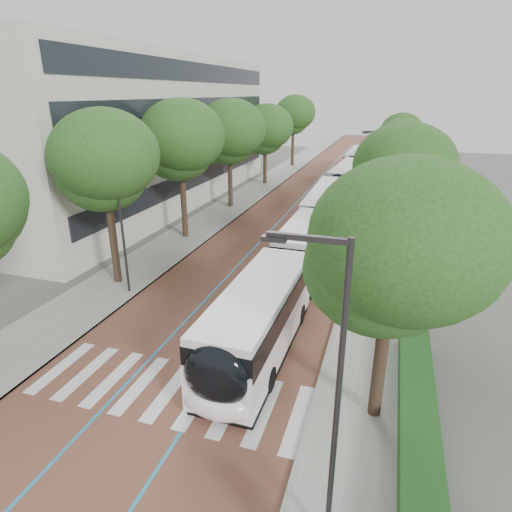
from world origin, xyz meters
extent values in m
plane|color=#51544C|center=(0.00, 0.00, 0.00)|extent=(160.00, 160.00, 0.00)
cube|color=brown|center=(0.00, 40.00, 0.01)|extent=(11.00, 140.00, 0.02)
cube|color=gray|center=(-7.50, 40.00, 0.06)|extent=(4.00, 140.00, 0.12)
cube|color=gray|center=(7.50, 40.00, 0.06)|extent=(4.00, 140.00, 0.12)
cube|color=gray|center=(-5.60, 40.00, 0.06)|extent=(0.20, 140.00, 0.14)
cube|color=gray|center=(5.60, 40.00, 0.06)|extent=(0.20, 140.00, 0.14)
cube|color=silver|center=(-4.80, 1.00, 0.03)|extent=(0.55, 3.60, 0.01)
cube|color=silver|center=(-3.55, 1.00, 0.03)|extent=(0.55, 3.60, 0.01)
cube|color=silver|center=(-2.30, 1.00, 0.03)|extent=(0.55, 3.60, 0.01)
cube|color=silver|center=(-1.05, 1.00, 0.03)|extent=(0.55, 3.60, 0.01)
cube|color=silver|center=(0.20, 1.00, 0.03)|extent=(0.55, 3.60, 0.01)
cube|color=silver|center=(1.45, 1.00, 0.03)|extent=(0.55, 3.60, 0.01)
cube|color=silver|center=(2.70, 1.00, 0.03)|extent=(0.55, 3.60, 0.01)
cube|color=silver|center=(3.95, 1.00, 0.03)|extent=(0.55, 3.60, 0.01)
cube|color=silver|center=(5.20, 1.00, 0.03)|extent=(0.55, 3.60, 0.01)
cube|color=teal|center=(-1.60, 40.00, 0.02)|extent=(0.12, 126.00, 0.01)
cube|color=teal|center=(1.60, 40.00, 0.02)|extent=(0.12, 126.00, 0.01)
cube|color=#AFACA2|center=(-19.50, 28.00, 7.00)|extent=(18.00, 40.00, 14.00)
cube|color=black|center=(-10.45, 28.00, 3.00)|extent=(0.12, 38.00, 1.60)
cube|color=black|center=(-10.45, 28.00, 6.20)|extent=(0.12, 38.00, 1.60)
cube|color=black|center=(-10.45, 28.00, 9.40)|extent=(0.12, 38.00, 1.60)
cube|color=black|center=(-10.45, 28.00, 12.40)|extent=(0.12, 38.00, 1.60)
cube|color=#184718|center=(9.10, 0.00, 0.52)|extent=(1.20, 14.00, 0.80)
cylinder|color=#29292B|center=(6.80, -3.00, 4.12)|extent=(0.14, 0.14, 8.00)
cube|color=#29292B|center=(6.00, -3.00, 8.02)|extent=(1.70, 0.12, 0.12)
cube|color=#29292B|center=(5.30, -3.00, 7.94)|extent=(0.50, 0.20, 0.10)
cylinder|color=#29292B|center=(6.80, 22.00, 4.12)|extent=(0.14, 0.14, 8.00)
cube|color=#29292B|center=(6.00, 22.00, 8.02)|extent=(1.70, 0.12, 0.12)
cube|color=#29292B|center=(5.30, 22.00, 7.94)|extent=(0.50, 0.20, 0.10)
cylinder|color=#29292B|center=(-6.10, 8.00, 4.12)|extent=(0.14, 0.14, 8.00)
cylinder|color=black|center=(-7.50, 9.00, 2.47)|extent=(0.44, 0.44, 4.94)
ellipsoid|color=#1E4416|center=(-7.50, 9.00, 6.96)|extent=(5.75, 5.75, 4.88)
cylinder|color=black|center=(-7.50, 18.00, 2.53)|extent=(0.44, 0.44, 5.07)
ellipsoid|color=#1E4416|center=(-7.50, 18.00, 7.14)|extent=(6.17, 6.17, 5.24)
cylinder|color=black|center=(-7.50, 28.00, 2.45)|extent=(0.44, 0.44, 4.90)
ellipsoid|color=#1E4416|center=(-7.50, 28.00, 6.91)|extent=(6.42, 6.42, 5.46)
cylinder|color=black|center=(-7.50, 40.00, 2.23)|extent=(0.44, 0.44, 4.45)
ellipsoid|color=#1E4416|center=(-7.50, 40.00, 6.27)|extent=(6.19, 6.19, 5.26)
cylinder|color=black|center=(-7.50, 55.00, 2.58)|extent=(0.44, 0.44, 5.16)
ellipsoid|color=#1E4416|center=(-7.50, 55.00, 7.27)|extent=(5.99, 5.99, 5.09)
cylinder|color=black|center=(7.70, 2.00, 2.14)|extent=(0.44, 0.44, 4.27)
ellipsoid|color=#1E4416|center=(7.70, 2.00, 6.02)|extent=(5.80, 5.80, 4.93)
cylinder|color=black|center=(7.70, 14.00, 2.25)|extent=(0.44, 0.44, 4.49)
ellipsoid|color=#1E4416|center=(7.70, 14.00, 6.33)|extent=(5.51, 5.51, 4.69)
cylinder|color=black|center=(7.70, 28.00, 2.14)|extent=(0.44, 0.44, 4.27)
ellipsoid|color=#1E4416|center=(7.70, 28.00, 6.02)|extent=(5.02, 5.02, 4.26)
cylinder|color=black|center=(7.70, 44.00, 2.08)|extent=(0.44, 0.44, 4.17)
ellipsoid|color=#1E4416|center=(7.70, 44.00, 5.87)|extent=(4.83, 4.83, 4.10)
cylinder|color=black|center=(2.76, 9.61, 1.77)|extent=(2.31, 0.93, 2.30)
cube|color=white|center=(2.70, 4.48, 1.26)|extent=(2.60, 9.39, 1.82)
cube|color=black|center=(2.70, 4.48, 2.40)|extent=(2.64, 9.20, 0.97)
cube|color=silver|center=(2.70, 4.48, 3.04)|extent=(2.55, 9.20, 0.31)
cube|color=black|center=(2.70, 4.48, 0.17)|extent=(2.55, 9.01, 0.35)
cube|color=white|center=(2.81, 13.93, 1.26)|extent=(2.59, 7.77, 1.82)
cube|color=black|center=(2.81, 13.93, 2.40)|extent=(2.63, 7.61, 0.97)
cube|color=silver|center=(2.81, 13.93, 3.04)|extent=(2.54, 7.61, 0.31)
cube|color=black|center=(2.81, 13.93, 0.17)|extent=(2.53, 7.46, 0.35)
ellipsoid|color=black|center=(2.65, -0.05, 2.00)|extent=(2.36, 1.13, 2.28)
ellipsoid|color=white|center=(2.65, -0.10, 0.86)|extent=(2.36, 1.03, 1.14)
cylinder|color=black|center=(1.54, 2.21, 0.50)|extent=(0.31, 1.00, 1.00)
cylinder|color=black|center=(3.80, 2.19, 0.50)|extent=(0.31, 1.00, 1.00)
cylinder|color=black|center=(1.69, 15.61, 0.50)|extent=(0.31, 1.00, 1.00)
cylinder|color=black|center=(3.95, 15.58, 0.50)|extent=(0.31, 1.00, 1.00)
cylinder|color=black|center=(1.60, 7.57, 0.50)|extent=(0.31, 1.00, 1.00)
cylinder|color=black|center=(3.86, 7.55, 0.50)|extent=(0.31, 1.00, 1.00)
cube|color=white|center=(2.48, 24.23, 1.26)|extent=(2.70, 12.04, 1.82)
cube|color=black|center=(2.48, 24.23, 2.40)|extent=(2.73, 11.80, 0.97)
cube|color=silver|center=(2.48, 24.23, 3.04)|extent=(2.64, 11.80, 0.31)
cube|color=black|center=(2.48, 24.23, 0.17)|extent=(2.64, 11.56, 0.35)
ellipsoid|color=black|center=(2.58, 18.38, 2.00)|extent=(2.37, 1.14, 2.28)
ellipsoid|color=white|center=(2.58, 18.33, 0.86)|extent=(2.37, 1.04, 1.14)
cylinder|color=black|center=(1.41, 20.61, 0.50)|extent=(0.32, 1.00, 1.00)
cylinder|color=black|center=(3.67, 20.65, 0.50)|extent=(0.32, 1.00, 1.00)
cylinder|color=black|center=(1.29, 28.01, 0.50)|extent=(0.32, 1.00, 1.00)
cylinder|color=black|center=(3.55, 28.05, 0.50)|extent=(0.32, 1.00, 1.00)
cube|color=white|center=(2.77, 37.76, 1.26)|extent=(3.20, 12.13, 1.82)
cube|color=black|center=(2.77, 37.76, 2.40)|extent=(3.23, 11.89, 0.97)
cube|color=silver|center=(2.77, 37.76, 3.04)|extent=(3.14, 11.88, 0.31)
cube|color=black|center=(2.77, 37.76, 0.17)|extent=(3.13, 11.64, 0.35)
ellipsoid|color=black|center=(2.42, 31.92, 2.00)|extent=(2.41, 1.24, 2.28)
ellipsoid|color=white|center=(2.42, 31.87, 0.86)|extent=(2.40, 1.14, 1.14)
cylinder|color=black|center=(1.43, 34.23, 0.50)|extent=(0.36, 1.02, 1.00)
cylinder|color=black|center=(3.68, 34.10, 0.50)|extent=(0.36, 1.02, 1.00)
cylinder|color=black|center=(1.87, 41.62, 0.50)|extent=(0.36, 1.02, 1.00)
cylinder|color=black|center=(4.12, 41.49, 0.50)|extent=(0.36, 1.02, 1.00)
cube|color=white|center=(2.66, 51.54, 1.26)|extent=(2.72, 12.04, 1.82)
cube|color=black|center=(2.66, 51.54, 2.40)|extent=(2.76, 11.81, 0.97)
cube|color=silver|center=(2.66, 51.54, 3.04)|extent=(2.67, 11.80, 0.31)
cube|color=black|center=(2.66, 51.54, 0.17)|extent=(2.66, 11.56, 0.35)
ellipsoid|color=black|center=(2.55, 45.69, 2.00)|extent=(2.37, 1.14, 2.28)
ellipsoid|color=white|center=(2.55, 45.64, 0.86)|extent=(2.37, 1.04, 1.14)
cylinder|color=black|center=(1.47, 47.96, 0.50)|extent=(0.32, 1.01, 1.00)
cylinder|color=black|center=(3.73, 47.92, 0.50)|extent=(0.32, 1.01, 1.00)
cylinder|color=black|center=(1.60, 55.36, 0.50)|extent=(0.32, 1.01, 1.00)
cylinder|color=black|center=(3.86, 55.32, 0.50)|extent=(0.32, 1.01, 1.00)
camera|label=1|loc=(7.38, -10.77, 10.65)|focal=30.00mm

